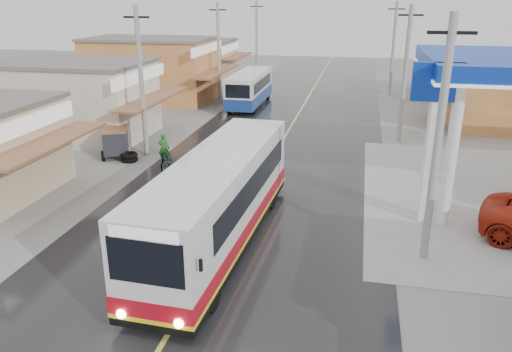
# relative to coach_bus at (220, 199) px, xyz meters

# --- Properties ---
(ground) EXTENTS (120.00, 120.00, 0.00)m
(ground) POSITION_rel_coach_bus_xyz_m (0.05, 0.38, -1.71)
(ground) COLOR slate
(ground) RESTS_ON ground
(road) EXTENTS (12.00, 90.00, 0.02)m
(road) POSITION_rel_coach_bus_xyz_m (0.05, 15.38, -1.70)
(road) COLOR black
(road) RESTS_ON ground
(centre_line) EXTENTS (0.15, 90.00, 0.01)m
(centre_line) POSITION_rel_coach_bus_xyz_m (0.05, 15.38, -1.69)
(centre_line) COLOR #D8CC4C
(centre_line) RESTS_ON road
(shopfronts_left) EXTENTS (11.00, 44.00, 5.20)m
(shopfronts_left) POSITION_rel_coach_bus_xyz_m (-12.95, 18.38, -1.71)
(shopfronts_left) COLOR tan
(shopfronts_left) RESTS_ON ground
(utility_poles_left) EXTENTS (1.60, 50.00, 8.00)m
(utility_poles_left) POSITION_rel_coach_bus_xyz_m (-6.95, 16.38, -1.71)
(utility_poles_left) COLOR gray
(utility_poles_left) RESTS_ON ground
(utility_poles_right) EXTENTS (1.60, 36.00, 8.00)m
(utility_poles_right) POSITION_rel_coach_bus_xyz_m (7.05, 15.38, -1.71)
(utility_poles_right) COLOR gray
(utility_poles_right) RESTS_ON ground
(coach_bus) EXTENTS (3.05, 11.47, 3.55)m
(coach_bus) POSITION_rel_coach_bus_xyz_m (0.00, 0.00, 0.00)
(coach_bus) COLOR silver
(coach_bus) RESTS_ON road
(second_bus) EXTENTS (2.20, 8.09, 2.68)m
(second_bus) POSITION_rel_coach_bus_xyz_m (-4.20, 23.52, -0.26)
(second_bus) COLOR silver
(second_bus) RESTS_ON road
(cyclist) EXTENTS (0.83, 1.85, 1.93)m
(cyclist) POSITION_rel_coach_bus_xyz_m (-5.03, 7.42, -1.08)
(cyclist) COLOR black
(cyclist) RESTS_ON ground
(tricycle_near) EXTENTS (2.11, 2.33, 1.62)m
(tricycle_near) POSITION_rel_coach_bus_xyz_m (-8.46, 8.75, -0.78)
(tricycle_near) COLOR #26262D
(tricycle_near) RESTS_ON ground
(tyre_stack) EXTENTS (0.93, 0.93, 0.48)m
(tyre_stack) POSITION_rel_coach_bus_xyz_m (-7.42, 8.12, -1.48)
(tyre_stack) COLOR black
(tyre_stack) RESTS_ON ground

